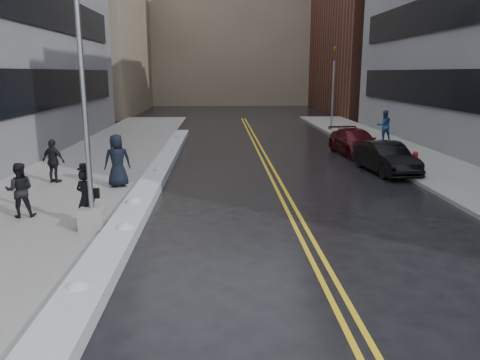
{
  "coord_description": "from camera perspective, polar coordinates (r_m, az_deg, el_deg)",
  "views": [
    {
      "loc": [
        0.2,
        -10.39,
        4.34
      ],
      "look_at": [
        0.78,
        2.8,
        1.3
      ],
      "focal_mm": 35.0,
      "sensor_mm": 36.0,
      "label": 1
    }
  ],
  "objects": [
    {
      "name": "pedestrian_b",
      "position": [
        15.2,
        -25.27,
        -1.11
      ],
      "size": [
        0.92,
        0.79,
        1.63
      ],
      "primitive_type": "imported",
      "rotation": [
        0.0,
        0.0,
        3.37
      ],
      "color": "black",
      "rests_on": "sidewalk_west"
    },
    {
      "name": "sidewalk_east",
      "position": [
        23.02,
        22.75,
        1.28
      ],
      "size": [
        4.0,
        50.0,
        0.15
      ],
      "primitive_type": "cube",
      "color": "gray",
      "rests_on": "ground"
    },
    {
      "name": "lamppost",
      "position": [
        13.0,
        -18.15,
        4.34
      ],
      "size": [
        0.65,
        0.65,
        7.62
      ],
      "color": "gray",
      "rests_on": "sidewalk_west"
    },
    {
      "name": "car_maroon",
      "position": [
        25.95,
        13.91,
        4.49
      ],
      "size": [
        2.28,
        4.81,
        1.35
      ],
      "primitive_type": "imported",
      "rotation": [
        0.0,
        0.0,
        0.08
      ],
      "color": "#3D090E",
      "rests_on": "ground"
    },
    {
      "name": "sidewalk_west",
      "position": [
        21.66,
        -18.39,
        0.95
      ],
      "size": [
        5.5,
        50.0,
        0.15
      ],
      "primitive_type": "cube",
      "color": "gray",
      "rests_on": "ground"
    },
    {
      "name": "ground",
      "position": [
        11.26,
        -3.38,
        -9.73
      ],
      "size": [
        160.0,
        160.0,
        0.0
      ],
      "primitive_type": "plane",
      "color": "black",
      "rests_on": "ground"
    },
    {
      "name": "traffic_signal",
      "position": [
        35.39,
        11.28,
        11.22
      ],
      "size": [
        0.16,
        0.2,
        6.0
      ],
      "color": "gray",
      "rests_on": "sidewalk_east"
    },
    {
      "name": "lane_line_left",
      "position": [
        20.95,
        3.44,
        1.01
      ],
      "size": [
        0.12,
        50.0,
        0.01
      ],
      "primitive_type": "cube",
      "color": "gold",
      "rests_on": "ground"
    },
    {
      "name": "snow_ridge",
      "position": [
        19.04,
        -10.44,
        0.11
      ],
      "size": [
        0.9,
        30.0,
        0.34
      ],
      "primitive_type": "cube",
      "color": "#BABCC4",
      "rests_on": "ground"
    },
    {
      "name": "fire_hydrant",
      "position": [
        22.53,
        20.55,
        2.46
      ],
      "size": [
        0.26,
        0.26,
        0.73
      ],
      "color": "maroon",
      "rests_on": "sidewalk_east"
    },
    {
      "name": "pedestrian_east",
      "position": [
        30.71,
        17.16,
        6.36
      ],
      "size": [
        0.95,
        0.75,
        1.91
      ],
      "primitive_type": "imported",
      "rotation": [
        0.0,
        0.0,
        3.17
      ],
      "color": "navy",
      "rests_on": "sidewalk_east"
    },
    {
      "name": "pedestrian_c",
      "position": [
        18.0,
        -14.73,
        2.31
      ],
      "size": [
        1.11,
        0.88,
        1.98
      ],
      "primitive_type": "imported",
      "rotation": [
        0.0,
        0.0,
        3.43
      ],
      "color": "black",
      "rests_on": "sidewalk_west"
    },
    {
      "name": "pedestrian_fedora",
      "position": [
        13.61,
        -18.28,
        -2.09
      ],
      "size": [
        0.69,
        0.59,
        1.61
      ],
      "primitive_type": "imported",
      "rotation": [
        0.0,
        0.0,
        2.73
      ],
      "color": "black",
      "rests_on": "sidewalk_west"
    },
    {
      "name": "building_far",
      "position": [
        70.72,
        -1.09,
        18.39
      ],
      "size": [
        36.0,
        16.0,
        22.0
      ],
      "primitive_type": "cube",
      "color": "gray",
      "rests_on": "ground"
    },
    {
      "name": "lane_line_right",
      "position": [
        20.99,
        4.26,
        1.02
      ],
      "size": [
        0.12,
        50.0,
        0.01
      ],
      "primitive_type": "cube",
      "color": "gold",
      "rests_on": "ground"
    },
    {
      "name": "car_black",
      "position": [
        21.54,
        17.36,
        2.6
      ],
      "size": [
        1.92,
        4.27,
        1.36
      ],
      "primitive_type": "imported",
      "rotation": [
        0.0,
        0.0,
        0.12
      ],
      "color": "black",
      "rests_on": "ground"
    },
    {
      "name": "building_west_far",
      "position": [
        56.8,
        -19.42,
        16.99
      ],
      "size": [
        14.0,
        22.0,
        18.0
      ],
      "primitive_type": "cube",
      "color": "gray",
      "rests_on": "ground"
    },
    {
      "name": "pedestrian_d",
      "position": [
        19.46,
        -21.78,
        2.16
      ],
      "size": [
        1.08,
        0.76,
        1.7
      ],
      "primitive_type": "imported",
      "rotation": [
        0.0,
        0.0,
        2.75
      ],
      "color": "black",
      "rests_on": "sidewalk_west"
    }
  ]
}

